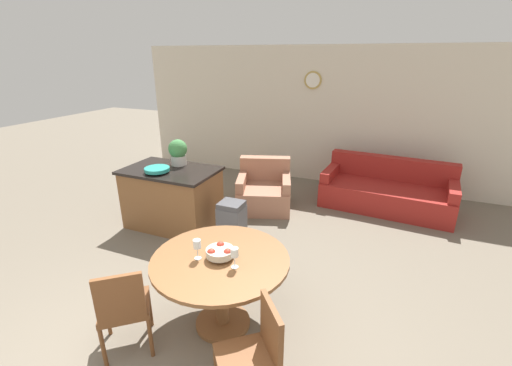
{
  "coord_description": "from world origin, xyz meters",
  "views": [
    {
      "loc": [
        1.47,
        -1.4,
        2.52
      ],
      "look_at": [
        -0.13,
        2.4,
        0.97
      ],
      "focal_mm": 24.0,
      "sensor_mm": 36.0,
      "label": 1
    }
  ],
  "objects_px": {
    "dining_chair_near_right": "(256,352)",
    "trash_bin": "(232,222)",
    "armchair": "(264,191)",
    "teal_bowl": "(157,169)",
    "couch": "(387,192)",
    "dining_chair_near_left": "(123,306)",
    "potted_plant": "(178,152)",
    "wine_glass_right": "(234,253)",
    "kitchen_island": "(173,198)",
    "dining_table": "(221,274)",
    "fruit_bowl": "(220,252)",
    "wine_glass_left": "(197,245)"
  },
  "relations": [
    {
      "from": "wine_glass_left",
      "to": "potted_plant",
      "type": "xyz_separation_m",
      "value": [
        -1.52,
        1.92,
        0.22
      ]
    },
    {
      "from": "armchair",
      "to": "couch",
      "type": "bearing_deg",
      "value": 3.57
    },
    {
      "from": "fruit_bowl",
      "to": "armchair",
      "type": "distance_m",
      "value": 2.92
    },
    {
      "from": "dining_chair_near_left",
      "to": "trash_bin",
      "type": "xyz_separation_m",
      "value": [
        -0.01,
        2.09,
        -0.19
      ]
    },
    {
      "from": "wine_glass_left",
      "to": "armchair",
      "type": "relative_size",
      "value": 0.17
    },
    {
      "from": "kitchen_island",
      "to": "armchair",
      "type": "relative_size",
      "value": 1.21
    },
    {
      "from": "dining_table",
      "to": "dining_chair_near_left",
      "type": "distance_m",
      "value": 0.88
    },
    {
      "from": "teal_bowl",
      "to": "armchair",
      "type": "xyz_separation_m",
      "value": [
        1.12,
        1.39,
        -0.69
      ]
    },
    {
      "from": "fruit_bowl",
      "to": "wine_glass_left",
      "type": "bearing_deg",
      "value": -154.94
    },
    {
      "from": "dining_table",
      "to": "trash_bin",
      "type": "xyz_separation_m",
      "value": [
        -0.63,
        1.48,
        -0.29
      ]
    },
    {
      "from": "potted_plant",
      "to": "kitchen_island",
      "type": "bearing_deg",
      "value": -89.41
    },
    {
      "from": "wine_glass_right",
      "to": "trash_bin",
      "type": "relative_size",
      "value": 0.32
    },
    {
      "from": "dining_table",
      "to": "trash_bin",
      "type": "height_order",
      "value": "dining_table"
    },
    {
      "from": "dining_chair_near_right",
      "to": "dining_table",
      "type": "bearing_deg",
      "value": 4.67
    },
    {
      "from": "potted_plant",
      "to": "armchair",
      "type": "bearing_deg",
      "value": 42.56
    },
    {
      "from": "dining_chair_near_right",
      "to": "wine_glass_left",
      "type": "distance_m",
      "value": 1.05
    },
    {
      "from": "trash_bin",
      "to": "wine_glass_right",
      "type": "bearing_deg",
      "value": -62.25
    },
    {
      "from": "kitchen_island",
      "to": "couch",
      "type": "relative_size",
      "value": 0.63
    },
    {
      "from": "dining_chair_near_right",
      "to": "couch",
      "type": "height_order",
      "value": "dining_chair_near_right"
    },
    {
      "from": "dining_chair_near_left",
      "to": "wine_glass_left",
      "type": "distance_m",
      "value": 0.8
    },
    {
      "from": "fruit_bowl",
      "to": "wine_glass_right",
      "type": "distance_m",
      "value": 0.22
    },
    {
      "from": "fruit_bowl",
      "to": "wine_glass_left",
      "type": "relative_size",
      "value": 1.33
    },
    {
      "from": "dining_chair_near_left",
      "to": "teal_bowl",
      "type": "height_order",
      "value": "teal_bowl"
    },
    {
      "from": "dining_chair_near_right",
      "to": "teal_bowl",
      "type": "bearing_deg",
      "value": 9.89
    },
    {
      "from": "dining_chair_near_right",
      "to": "armchair",
      "type": "height_order",
      "value": "dining_chair_near_right"
    },
    {
      "from": "fruit_bowl",
      "to": "wine_glass_right",
      "type": "height_order",
      "value": "wine_glass_right"
    },
    {
      "from": "dining_chair_near_left",
      "to": "dining_chair_near_right",
      "type": "height_order",
      "value": "same"
    },
    {
      "from": "dining_chair_near_right",
      "to": "kitchen_island",
      "type": "relative_size",
      "value": 0.63
    },
    {
      "from": "wine_glass_right",
      "to": "kitchen_island",
      "type": "distance_m",
      "value": 2.56
    },
    {
      "from": "dining_table",
      "to": "teal_bowl",
      "type": "bearing_deg",
      "value": 141.8
    },
    {
      "from": "fruit_bowl",
      "to": "trash_bin",
      "type": "height_order",
      "value": "fruit_bowl"
    },
    {
      "from": "dining_table",
      "to": "potted_plant",
      "type": "xyz_separation_m",
      "value": [
        -1.7,
        1.83,
        0.54
      ]
    },
    {
      "from": "dining_table",
      "to": "teal_bowl",
      "type": "distance_m",
      "value": 2.29
    },
    {
      "from": "armchair",
      "to": "dining_table",
      "type": "bearing_deg",
      "value": -95.37
    },
    {
      "from": "dining_chair_near_right",
      "to": "trash_bin",
      "type": "xyz_separation_m",
      "value": [
        -1.25,
        2.1,
        -0.19
      ]
    },
    {
      "from": "teal_bowl",
      "to": "couch",
      "type": "bearing_deg",
      "value": 35.45
    },
    {
      "from": "dining_table",
      "to": "dining_chair_near_right",
      "type": "relative_size",
      "value": 1.45
    },
    {
      "from": "dining_chair_near_left",
      "to": "potted_plant",
      "type": "height_order",
      "value": "potted_plant"
    },
    {
      "from": "dining_chair_near_right",
      "to": "wine_glass_left",
      "type": "height_order",
      "value": "wine_glass_left"
    },
    {
      "from": "dining_table",
      "to": "dining_chair_near_right",
      "type": "xyz_separation_m",
      "value": [
        0.61,
        -0.62,
        -0.1
      ]
    },
    {
      "from": "potted_plant",
      "to": "armchair",
      "type": "relative_size",
      "value": 0.34
    },
    {
      "from": "trash_bin",
      "to": "dining_chair_near_right",
      "type": "bearing_deg",
      "value": -59.34
    },
    {
      "from": "couch",
      "to": "dining_chair_near_left",
      "type": "bearing_deg",
      "value": -110.43
    },
    {
      "from": "teal_bowl",
      "to": "armchair",
      "type": "distance_m",
      "value": 1.91
    },
    {
      "from": "dining_table",
      "to": "kitchen_island",
      "type": "distance_m",
      "value": 2.33
    },
    {
      "from": "wine_glass_left",
      "to": "couch",
      "type": "bearing_deg",
      "value": 67.83
    },
    {
      "from": "fruit_bowl",
      "to": "dining_table",
      "type": "bearing_deg",
      "value": -25.39
    },
    {
      "from": "trash_bin",
      "to": "armchair",
      "type": "distance_m",
      "value": 1.31
    },
    {
      "from": "wine_glass_right",
      "to": "couch",
      "type": "distance_m",
      "value": 3.9
    },
    {
      "from": "dining_table",
      "to": "couch",
      "type": "bearing_deg",
      "value": 69.91
    }
  ]
}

